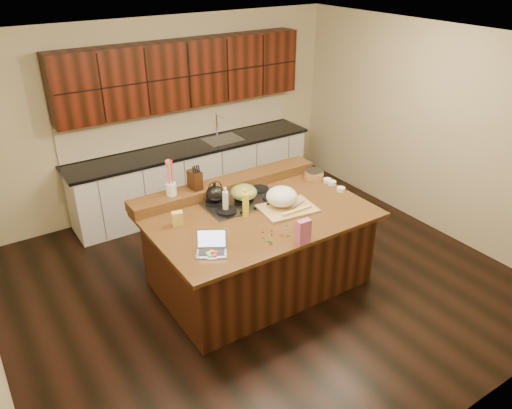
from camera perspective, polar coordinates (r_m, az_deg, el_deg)
room at (r=5.26m, az=0.30°, el=3.17°), size 5.52×5.02×2.72m
island at (r=5.68m, az=0.28°, el=-4.99°), size 2.40×1.60×0.92m
back_ledge at (r=5.96m, az=-3.43°, el=2.25°), size 2.40×0.30×0.12m
cooktop at (r=5.67m, az=-1.39°, el=0.40°), size 0.92×0.52×0.05m
back_counter at (r=7.33m, az=-7.43°, el=7.08°), size 3.70×0.66×2.40m
kettle at (r=5.58m, az=-4.72°, el=1.24°), size 0.24×0.24×0.18m
green_bowl at (r=5.62m, az=-1.40°, el=1.42°), size 0.38×0.38×0.16m
laptop at (r=4.78m, az=-5.10°, el=-4.76°), size 0.37×0.35×0.20m
oil_bottle at (r=5.32m, az=-1.19°, el=-0.09°), size 0.09×0.09×0.27m
vinegar_bottle at (r=5.41m, az=-3.51°, el=0.27°), size 0.08×0.08×0.25m
wooden_tray at (r=5.51m, az=3.12°, el=0.60°), size 0.65×0.51×0.24m
ramekin_a at (r=6.16m, az=8.69°, el=2.46°), size 0.12×0.12×0.04m
ramekin_b at (r=6.01m, az=9.69°, el=1.73°), size 0.13×0.13×0.04m
ramekin_c at (r=6.21m, az=8.17°, el=2.74°), size 0.13×0.13×0.04m
strainer_bowl at (r=6.28m, az=6.66°, el=3.35°), size 0.26×0.26×0.09m
kitchen_timer at (r=5.51m, az=5.78°, el=-0.33°), size 0.10×0.10×0.07m
pink_bag at (r=4.87m, az=5.46°, el=-3.13°), size 0.14×0.08×0.26m
candy_plate at (r=4.75m, az=-5.01°, el=-5.72°), size 0.22×0.22×0.01m
package_box at (r=5.24m, az=-8.95°, el=-1.62°), size 0.13×0.10×0.16m
utensil_crock at (r=5.62m, az=-9.67°, el=1.74°), size 0.15×0.15×0.14m
knife_block at (r=5.72m, az=-7.00°, el=2.80°), size 0.13×0.19×0.22m
gumdrop_0 at (r=5.22m, az=3.48°, el=-2.27°), size 0.02×0.02×0.02m
gumdrop_1 at (r=4.93m, az=1.45°, el=-4.19°), size 0.02×0.02×0.02m
gumdrop_2 at (r=4.89m, az=1.68°, el=-4.48°), size 0.02×0.02×0.02m
gumdrop_3 at (r=4.92m, az=1.77°, el=-4.29°), size 0.02×0.02×0.02m
gumdrop_4 at (r=5.11m, az=5.51°, el=-3.06°), size 0.02×0.02×0.02m
gumdrop_5 at (r=5.04m, az=1.78°, el=-3.45°), size 0.02×0.02×0.02m
gumdrop_6 at (r=5.10m, az=1.82°, el=-2.99°), size 0.02×0.02×0.02m
gumdrop_7 at (r=5.03m, az=3.64°, el=-3.55°), size 0.02×0.02×0.02m
gumdrop_8 at (r=5.03m, az=2.98°, el=-3.54°), size 0.02×0.02×0.02m
gumdrop_9 at (r=4.98m, az=0.78°, el=-3.81°), size 0.02×0.02×0.02m
gumdrop_10 at (r=5.07m, az=0.82°, el=-3.18°), size 0.02×0.02×0.02m
gumdrop_11 at (r=5.21m, az=3.49°, el=-2.36°), size 0.02×0.02×0.02m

